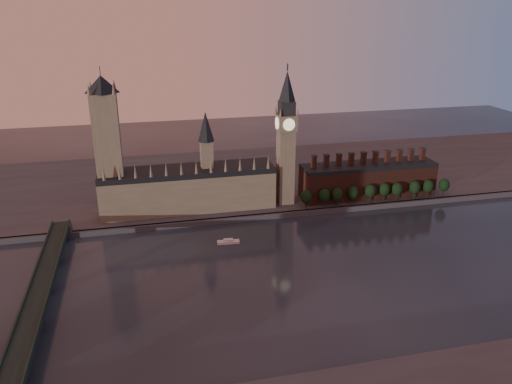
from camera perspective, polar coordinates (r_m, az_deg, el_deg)
ground at (r=300.46m, az=7.37°, el=-9.61°), size 900.00×900.00×0.00m
north_bank at (r=455.61m, az=-0.32°, el=1.58°), size 900.00×182.00×4.00m
palace_of_westminster at (r=380.69m, az=-7.68°, el=0.64°), size 130.00×30.30×74.00m
victoria_tower at (r=369.30m, az=-16.60°, el=5.42°), size 24.00×24.00×108.00m
big_ben at (r=379.23m, az=3.45°, el=6.28°), size 15.00×15.00×107.00m
chimney_block at (r=415.10m, az=12.65°, el=1.45°), size 110.00×25.00×37.00m
embankment_tree_0 at (r=381.20m, az=5.76°, el=-0.56°), size 8.60×8.60×14.88m
embankment_tree_1 at (r=385.99m, az=7.81°, el=-0.38°), size 8.60×8.60×14.88m
embankment_tree_2 at (r=389.42m, az=9.24°, el=-0.27°), size 8.60×8.60×14.88m
embankment_tree_3 at (r=395.36m, az=11.01°, el=-0.06°), size 8.60×8.60×14.88m
embankment_tree_4 at (r=401.82m, az=12.93°, el=0.13°), size 8.60×8.60×14.88m
embankment_tree_5 at (r=407.71m, az=14.46°, el=0.29°), size 8.60×8.60×14.88m
embankment_tree_6 at (r=410.88m, az=15.82°, el=0.32°), size 8.60×8.60×14.88m
embankment_tree_7 at (r=418.95m, az=17.68°, el=0.51°), size 8.60×8.60×14.88m
embankment_tree_8 at (r=425.07m, az=19.06°, el=0.63°), size 8.60×8.60×14.88m
embankment_tree_9 at (r=432.19m, az=20.70°, el=0.75°), size 8.60×8.60×14.88m
westminster_bridge at (r=284.92m, az=-23.71°, el=-11.44°), size 14.00×200.00×11.55m
river_boat at (r=337.41m, az=-3.18°, el=-5.68°), size 15.15×5.43×2.97m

